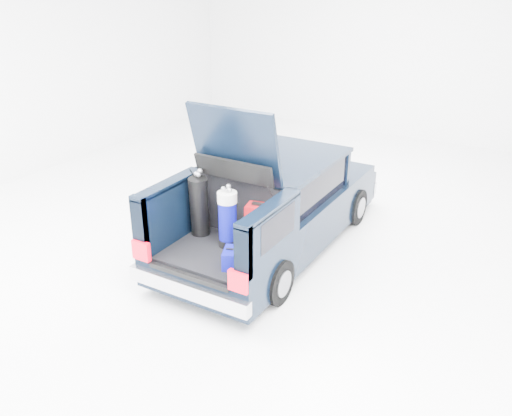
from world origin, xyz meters
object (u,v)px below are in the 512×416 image
Objects in this scene: red_suitcase at (261,227)px; blue_duffel at (243,259)px; black_golf_bag at (199,206)px; blue_golf_bag at (228,219)px; car at (276,205)px.

red_suitcase is 1.11× the size of blue_duffel.
black_golf_bag is at bearing 174.50° from red_suitcase.
black_golf_bag is 1.09× the size of blue_golf_bag.
car is 7.32× the size of red_suitcase.
blue_golf_bag is 0.68m from blue_duffel.
blue_duffel is at bearing -93.89° from red_suitcase.
car is 1.85m from blue_duffel.
red_suitcase is 0.62m from blue_duffel.
blue_golf_bag is 1.54× the size of blue_duffel.
red_suitcase is (0.42, -1.19, 0.23)m from car.
black_golf_bag is at bearing 158.36° from blue_golf_bag.
blue_golf_bag is (0.52, -0.08, -0.03)m from black_golf_bag.
red_suitcase is at bearing -13.88° from black_golf_bag.
car reaches higher than red_suitcase.
blue_golf_bag is (-0.40, -0.19, 0.10)m from red_suitcase.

